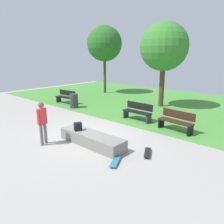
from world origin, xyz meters
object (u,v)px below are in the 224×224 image
at_px(tree_tall_oak, 164,47).
at_px(skateboard_spare, 148,153).
at_px(backpack_on_ledge, 78,126).
at_px(skateboard_by_ledge, 116,161).
at_px(park_bench_by_oak, 176,121).
at_px(park_bench_near_path, 138,111).
at_px(tree_slender_maple, 105,44).
at_px(trash_bin, 74,101).
at_px(skater_performing_trick, 42,120).
at_px(park_bench_center_lawn, 66,97).
at_px(concrete_ledge, 92,139).

bearing_deg(tree_tall_oak, skateboard_spare, -64.15).
xyz_separation_m(backpack_on_ledge, skateboard_by_ledge, (2.29, -0.39, -0.55)).
bearing_deg(park_bench_by_oak, park_bench_near_path, 174.10).
bearing_deg(skateboard_by_ledge, tree_slender_maple, 134.80).
height_order(backpack_on_ledge, park_bench_near_path, park_bench_near_path).
distance_m(park_bench_near_path, tree_slender_maple, 9.63).
height_order(skateboard_by_ledge, trash_bin, trash_bin).
bearing_deg(skater_performing_trick, trash_bin, 130.27).
bearing_deg(skateboard_spare, skater_performing_trick, -151.36).
height_order(skateboard_by_ledge, park_bench_by_oak, park_bench_by_oak).
bearing_deg(skateboard_by_ledge, park_bench_center_lawn, 152.56).
height_order(park_bench_by_oak, tree_slender_maple, tree_slender_maple).
xyz_separation_m(park_bench_center_lawn, tree_slender_maple, (-1.06, 5.13, 3.79)).
bearing_deg(park_bench_center_lawn, skater_performing_trick, -43.34).
relative_size(skater_performing_trick, skateboard_by_ledge, 2.06).
distance_m(skater_performing_trick, trash_bin, 6.00).
bearing_deg(skater_performing_trick, park_bench_center_lawn, 136.66).
bearing_deg(park_bench_near_path, park_bench_by_oak, -5.90).
bearing_deg(tree_slender_maple, skateboard_by_ledge, -45.20).
height_order(park_bench_center_lawn, trash_bin, park_bench_center_lawn).
relative_size(concrete_ledge, park_bench_near_path, 1.78).
relative_size(park_bench_by_oak, trash_bin, 1.82).
relative_size(concrete_ledge, trash_bin, 3.17).
bearing_deg(skater_performing_trick, concrete_ledge, 40.06).
height_order(skateboard_by_ledge, skateboard_spare, same).
relative_size(backpack_on_ledge, skateboard_spare, 0.40).
bearing_deg(tree_tall_oak, concrete_ledge, -80.55).
distance_m(backpack_on_ledge, park_bench_near_path, 3.94).
bearing_deg(tree_slender_maple, park_bench_near_path, -35.42).
bearing_deg(skateboard_spare, backpack_on_ledge, -163.33).
bearing_deg(trash_bin, tree_tall_oak, 45.80).
distance_m(park_bench_by_oak, park_bench_near_path, 2.27).
bearing_deg(trash_bin, concrete_ledge, -32.68).
height_order(backpack_on_ledge, trash_bin, trash_bin).
height_order(skateboard_by_ledge, park_bench_near_path, park_bench_near_path).
bearing_deg(backpack_on_ledge, concrete_ledge, -59.86).
xyz_separation_m(skater_performing_trick, park_bench_by_oak, (3.10, 4.78, -0.49)).
distance_m(concrete_ledge, skateboard_spare, 2.17).
bearing_deg(tree_slender_maple, park_bench_center_lawn, -78.34).
bearing_deg(park_bench_near_path, tree_slender_maple, 144.58).
bearing_deg(tree_tall_oak, park_bench_center_lawn, -146.01).
distance_m(skater_performing_trick, park_bench_near_path, 5.10).
distance_m(skateboard_spare, park_bench_by_oak, 2.94).
distance_m(concrete_ledge, tree_tall_oak, 8.42).
bearing_deg(park_bench_by_oak, concrete_ledge, -115.26).
xyz_separation_m(park_bench_near_path, trash_bin, (-4.71, -0.45, -0.03)).
relative_size(skateboard_spare, park_bench_by_oak, 0.49).
distance_m(concrete_ledge, park_bench_near_path, 3.88).
xyz_separation_m(tree_tall_oak, tree_slender_maple, (-6.52, 1.45, 0.46)).
relative_size(backpack_on_ledge, trash_bin, 0.35).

